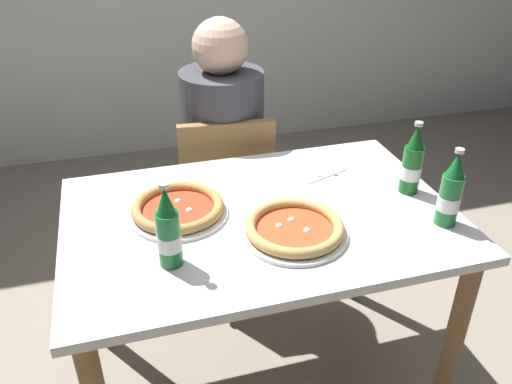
% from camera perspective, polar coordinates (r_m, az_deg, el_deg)
% --- Properties ---
extents(ground_plane, '(8.00, 8.00, 0.00)m').
position_cam_1_polar(ground_plane, '(2.12, 0.39, -19.72)').
color(ground_plane, gray).
extents(dining_table_main, '(1.20, 0.80, 0.75)m').
position_cam_1_polar(dining_table_main, '(1.68, 0.47, -5.67)').
color(dining_table_main, silver).
rests_on(dining_table_main, ground_plane).
extents(chair_behind_table, '(0.44, 0.44, 0.85)m').
position_cam_1_polar(chair_behind_table, '(2.26, -3.33, 0.03)').
color(chair_behind_table, olive).
rests_on(chair_behind_table, ground_plane).
extents(diner_seated, '(0.34, 0.34, 1.21)m').
position_cam_1_polar(diner_seated, '(2.26, -3.50, 2.91)').
color(diner_seated, '#2D3342').
rests_on(diner_seated, ground_plane).
extents(pizza_margherita_near, '(0.31, 0.31, 0.04)m').
position_cam_1_polar(pizza_margherita_near, '(1.51, 4.23, -4.04)').
color(pizza_margherita_near, white).
rests_on(pizza_margherita_near, dining_table_main).
extents(pizza_marinara_far, '(0.31, 0.31, 0.04)m').
position_cam_1_polar(pizza_marinara_far, '(1.62, -8.56, -1.84)').
color(pizza_marinara_far, white).
rests_on(pizza_marinara_far, dining_table_main).
extents(beer_bottle_left, '(0.07, 0.07, 0.25)m').
position_cam_1_polar(beer_bottle_left, '(1.76, 16.69, 3.12)').
color(beer_bottle_left, '#14591E').
rests_on(beer_bottle_left, dining_table_main).
extents(beer_bottle_center, '(0.07, 0.07, 0.25)m').
position_cam_1_polar(beer_bottle_center, '(1.62, 20.57, -0.11)').
color(beer_bottle_center, '#196B2D').
rests_on(beer_bottle_center, dining_table_main).
extents(beer_bottle_right, '(0.07, 0.07, 0.25)m').
position_cam_1_polar(beer_bottle_right, '(1.37, -9.58, -4.28)').
color(beer_bottle_right, '#196B2D').
rests_on(beer_bottle_right, dining_table_main).
extents(napkin_with_cutlery, '(0.23, 0.23, 0.01)m').
position_cam_1_polar(napkin_with_cutlery, '(1.89, 6.08, 2.78)').
color(napkin_with_cutlery, white).
rests_on(napkin_with_cutlery, dining_table_main).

